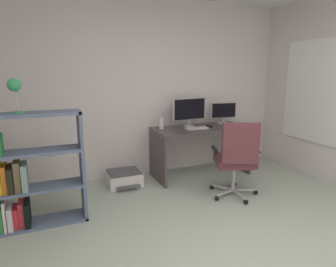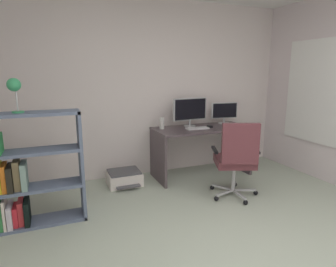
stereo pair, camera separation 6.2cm
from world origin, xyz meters
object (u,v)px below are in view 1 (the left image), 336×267
object	(u,v)px
desk	(201,140)
keyboard	(197,128)
printer	(124,178)
office_chair	(237,157)
monitor_secondary	(223,111)
computer_mouse	(209,126)
bookshelf	(22,179)
monitor_main	(189,110)
desktop_speaker	(161,123)
desk_lamp	(15,87)

from	to	relation	value
desk	keyboard	xyz separation A→B (m)	(-0.12, -0.07, 0.21)
printer	office_chair	bearing A→B (deg)	-39.66
monitor_secondary	computer_mouse	bearing A→B (deg)	-151.06
desk	bookshelf	bearing A→B (deg)	-164.74
monitor_main	monitor_secondary	size ratio (longest dim) A/B	1.31
desk	bookshelf	xyz separation A→B (m)	(-2.42, -0.66, -0.02)
office_chair	printer	distance (m)	1.60
monitor_secondary	keyboard	world-z (taller)	monitor_secondary
bookshelf	desktop_speaker	bearing A→B (deg)	23.16
monitor_main	computer_mouse	bearing A→B (deg)	-42.55
bookshelf	printer	bearing A→B (deg)	30.59
monitor_secondary	office_chair	distance (m)	1.27
desktop_speaker	monitor_secondary	bearing A→B (deg)	2.48
monitor_main	desk_lamp	distance (m)	2.46
keyboard	office_chair	xyz separation A→B (m)	(0.10, -0.85, -0.21)
desktop_speaker	desk_lamp	size ratio (longest dim) A/B	0.51
desk	office_chair	world-z (taller)	office_chair
keyboard	computer_mouse	size ratio (longest dim) A/B	3.40
desk_lamp	printer	bearing A→B (deg)	30.97
desktop_speaker	bookshelf	size ratio (longest dim) A/B	0.14
keyboard	desk_lamp	xyz separation A→B (m)	(-2.29, -0.59, 0.67)
computer_mouse	printer	xyz separation A→B (m)	(-1.31, 0.11, -0.67)
office_chair	desk_lamp	xyz separation A→B (m)	(-2.39, 0.26, 0.89)
desk	desk_lamp	xyz separation A→B (m)	(-2.40, -0.66, 0.88)
monitor_secondary	keyboard	bearing A→B (deg)	-158.97
computer_mouse	printer	distance (m)	1.48
monitor_secondary	office_chair	world-z (taller)	monitor_secondary
office_chair	desktop_speaker	bearing A→B (deg)	119.46
computer_mouse	bookshelf	distance (m)	2.62
monitor_main	keyboard	world-z (taller)	monitor_main
computer_mouse	bookshelf	xyz separation A→B (m)	(-2.53, -0.61, -0.24)
monitor_main	keyboard	xyz separation A→B (m)	(0.01, -0.24, -0.24)
monitor_secondary	keyboard	size ratio (longest dim) A/B	1.30
bookshelf	desk_lamp	bearing A→B (deg)	2.84
desk	keyboard	bearing A→B (deg)	-148.64
monitor_main	monitor_secondary	distance (m)	0.62
desk	monitor_main	distance (m)	0.50
desktop_speaker	printer	xyz separation A→B (m)	(-0.60, -0.06, -0.74)
monitor_main	desktop_speaker	xyz separation A→B (m)	(-0.48, -0.05, -0.17)
desktop_speaker	desk_lamp	bearing A→B (deg)	-156.64
office_chair	printer	xyz separation A→B (m)	(-1.19, 0.98, -0.45)
monitor_secondary	bookshelf	world-z (taller)	bookshelf
bookshelf	desk_lamp	distance (m)	0.91
desk	printer	world-z (taller)	desk
keyboard	bookshelf	world-z (taller)	bookshelf
keyboard	desk_lamp	size ratio (longest dim) A/B	1.02
desk	desk_lamp	world-z (taller)	desk_lamp
printer	bookshelf	bearing A→B (deg)	-149.41
monitor_secondary	bookshelf	size ratio (longest dim) A/B	0.37
monitor_main	printer	xyz separation A→B (m)	(-1.08, -0.10, -0.91)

